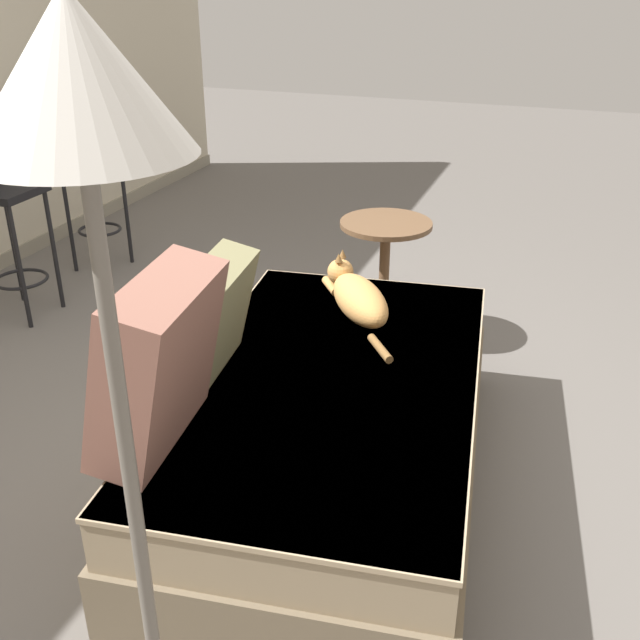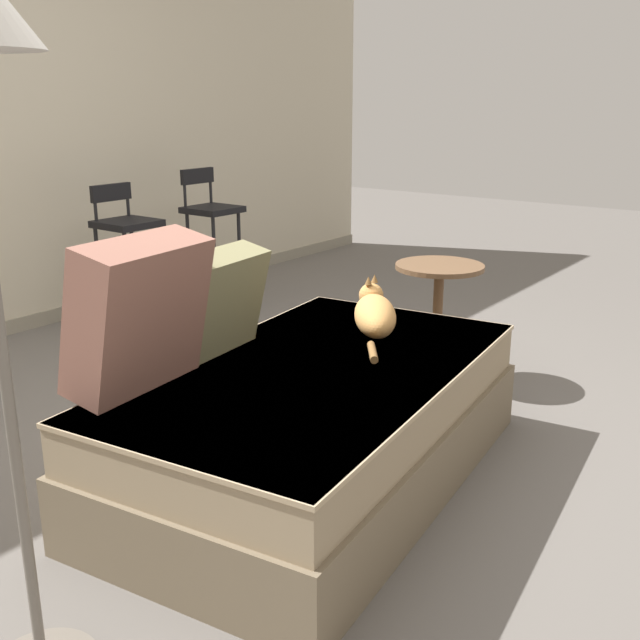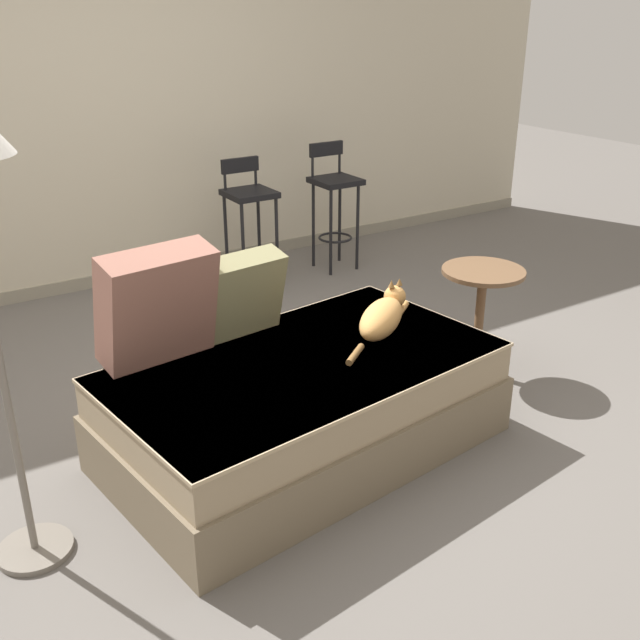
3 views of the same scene
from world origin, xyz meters
The scene contains 8 objects.
ground_plane centered at (0.00, 0.00, 0.00)m, with size 16.00×16.00×0.00m, color #66605B.
couch centered at (0.00, -0.40, 0.23)m, with size 1.85×1.20×0.46m.
throw_pillow_corner centered at (-0.52, -0.06, 0.72)m, with size 0.52×0.33×0.52m.
throw_pillow_middle centered at (-0.09, -0.01, 0.66)m, with size 0.41×0.27×0.40m.
cat centered at (0.48, -0.33, 0.53)m, with size 0.65×0.47×0.19m.
bar_stool_near_window centered at (0.80, 1.64, 0.54)m, with size 0.32×0.32×0.90m.
bar_stool_by_doorway centered at (1.52, 1.64, 0.57)m, with size 0.32×0.32×0.94m.
side_table centered at (1.21, -0.25, 0.39)m, with size 0.44×0.44×0.60m.
Camera 2 is at (-2.05, -1.95, 1.40)m, focal length 42.00 mm.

